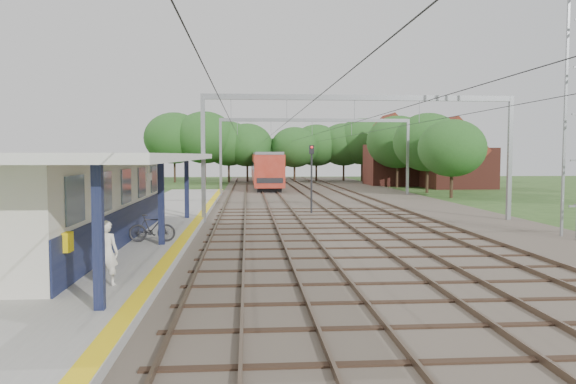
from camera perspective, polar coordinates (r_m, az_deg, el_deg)
name	(u,v)px	position (r m, az deg, el deg)	size (l,w,h in m)	color
ground	(342,288)	(16.07, 5.53, -9.70)	(160.00, 160.00, 0.00)	#2D4C1E
ballast_bed	(329,200)	(46.04, 4.15, -0.80)	(18.00, 90.00, 0.10)	#473D33
platform	(154,224)	(30.01, -13.46, -3.13)	(5.00, 52.00, 0.35)	gray
yellow_stripe	(198,220)	(29.71, -9.17, -2.80)	(0.45, 52.00, 0.01)	yellow
station_building	(88,198)	(23.31, -19.65, -0.61)	(3.41, 18.00, 3.40)	beige
canopy	(110,158)	(22.00, -17.65, 3.36)	(6.40, 20.00, 3.44)	#111736
rail_tracks	(298,199)	(45.73, 1.05, -0.67)	(11.80, 88.00, 0.15)	brown
catenary_system	(330,130)	(41.17, 4.29, 6.26)	(17.22, 88.00, 7.00)	gray
tree_band	(297,146)	(72.82, 0.95, 4.74)	(31.72, 30.88, 8.82)	#382619
house_near	(458,161)	(65.80, 16.92, 2.99)	(7.00, 6.12, 7.89)	brown
house_far	(400,159)	(69.94, 11.31, 3.32)	(8.00, 6.12, 8.66)	brown
person	(107,253)	(15.41, -17.95, -5.90)	(0.62, 0.41, 1.70)	silver
bicycle	(152,228)	(22.55, -13.64, -3.59)	(0.51, 1.79, 1.08)	black
train	(264,167)	(71.67, -2.45, 2.56)	(2.98, 37.13, 3.91)	black
signal_post	(312,171)	(34.96, 2.41, 2.13)	(0.33, 0.29, 4.33)	black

